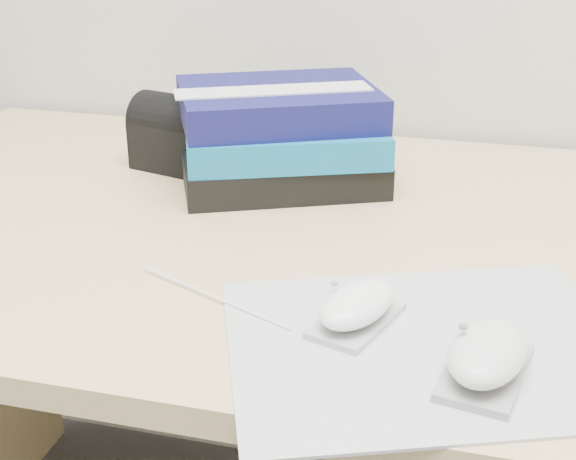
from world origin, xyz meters
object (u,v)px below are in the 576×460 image
(pouch, at_px, (177,133))
(desk, at_px, (400,367))
(mouse_front, at_px, (487,355))
(mouse_rear, at_px, (357,306))
(book_stack, at_px, (280,135))

(pouch, bearing_deg, desk, -15.09)
(mouse_front, distance_m, pouch, 0.65)
(mouse_rear, xyz_separation_m, mouse_front, (0.12, -0.06, 0.00))
(mouse_front, bearing_deg, pouch, 135.57)
(desk, height_order, book_stack, book_stack)
(mouse_rear, bearing_deg, book_stack, 115.20)
(pouch, bearing_deg, book_stack, -5.54)
(book_stack, height_order, pouch, book_stack)
(book_stack, relative_size, pouch, 2.44)
(mouse_front, relative_size, pouch, 0.90)
(desk, distance_m, mouse_rear, 0.40)
(mouse_rear, height_order, book_stack, book_stack)
(desk, xyz_separation_m, pouch, (-0.36, 0.10, 0.29))
(desk, relative_size, mouse_front, 12.71)
(desk, distance_m, book_stack, 0.37)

